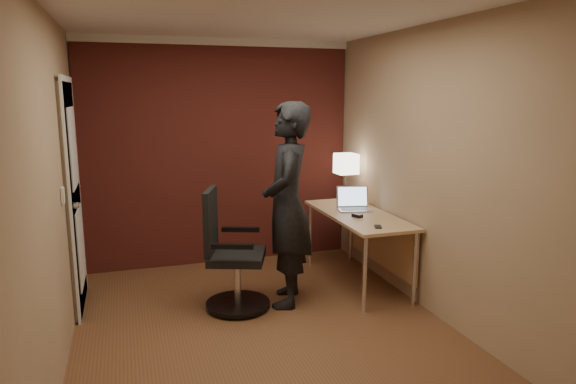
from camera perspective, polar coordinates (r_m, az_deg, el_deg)
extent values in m
plane|color=brown|center=(4.31, -2.29, -15.49)|extent=(4.00, 4.00, 0.00)
plane|color=white|center=(3.90, -2.58, 19.53)|extent=(4.00, 4.00, 0.00)
plane|color=tan|center=(5.85, -7.64, 4.29)|extent=(3.00, 0.00, 3.00)
plane|color=tan|center=(2.11, 12.29, -7.71)|extent=(3.00, 0.00, 3.00)
plane|color=tan|center=(3.81, -24.73, -0.14)|extent=(0.00, 4.00, 4.00)
plane|color=tan|center=(4.54, 16.16, 2.07)|extent=(0.00, 4.00, 4.00)
cube|color=maroon|center=(5.82, -7.59, 4.25)|extent=(2.98, 0.06, 2.50)
cube|color=silver|center=(5.80, -7.88, 16.21)|extent=(3.00, 0.08, 0.08)
cube|color=silver|center=(3.79, -25.62, 18.18)|extent=(0.08, 4.00, 0.08)
cube|color=silver|center=(4.50, 16.56, 17.44)|extent=(0.08, 4.00, 0.08)
cube|color=silver|center=(4.93, -22.75, -0.64)|extent=(0.05, 0.82, 2.02)
cube|color=silver|center=(4.93, -22.58, -0.63)|extent=(0.02, 0.92, 2.12)
cylinder|color=silver|center=(4.60, -22.53, -1.40)|extent=(0.05, 0.05, 0.05)
cube|color=silver|center=(4.27, -23.74, -0.34)|extent=(0.02, 0.08, 0.12)
cube|color=tan|center=(5.20, 7.76, -2.52)|extent=(0.60, 1.50, 0.03)
cube|color=tan|center=(5.40, 10.37, -5.23)|extent=(0.02, 1.38, 0.54)
cylinder|color=silver|center=(4.61, 8.52, -9.06)|extent=(0.04, 0.04, 0.70)
cylinder|color=silver|center=(5.82, 2.50, -4.71)|extent=(0.04, 0.04, 0.70)
cylinder|color=silver|center=(4.84, 13.89, -8.28)|extent=(0.04, 0.04, 0.70)
cylinder|color=silver|center=(6.00, 7.00, -4.29)|extent=(0.04, 0.04, 0.70)
cube|color=silver|center=(5.75, 6.39, -0.98)|extent=(0.11, 0.11, 0.01)
cylinder|color=silver|center=(5.72, 6.42, 0.56)|extent=(0.01, 0.01, 0.30)
cube|color=white|center=(5.67, 6.48, 3.15)|extent=(0.22, 0.22, 0.22)
cube|color=silver|center=(5.33, 7.37, -1.95)|extent=(0.37, 0.30, 0.01)
cube|color=silver|center=(5.41, 7.14, -0.46)|extent=(0.33, 0.13, 0.22)
cube|color=#B2CCF2|center=(5.40, 7.18, -0.48)|extent=(0.30, 0.11, 0.19)
cube|color=gray|center=(5.32, 7.42, -1.88)|extent=(0.30, 0.19, 0.00)
cube|color=black|center=(5.03, 7.71, -2.61)|extent=(0.09, 0.12, 0.03)
cube|color=black|center=(4.69, 9.97, -3.81)|extent=(0.10, 0.13, 0.01)
cylinder|color=black|center=(4.78, -5.58, -12.23)|extent=(0.58, 0.58, 0.03)
cylinder|color=silver|center=(4.70, -5.63, -9.78)|extent=(0.06, 0.06, 0.44)
cube|color=black|center=(4.62, -5.68, -7.13)|extent=(0.61, 0.61, 0.07)
cube|color=black|center=(4.57, -8.60, -3.21)|extent=(0.20, 0.43, 0.57)
cube|color=black|center=(4.83, -5.29, -4.15)|extent=(0.35, 0.17, 0.04)
cube|color=black|center=(4.31, -6.20, -6.01)|extent=(0.35, 0.17, 0.04)
imported|color=black|center=(4.62, -0.07, -1.47)|extent=(0.64, 0.78, 1.85)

